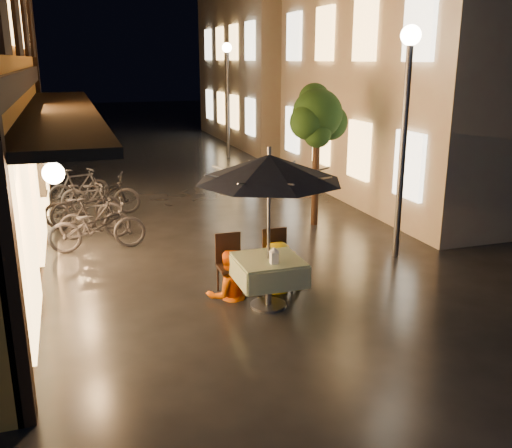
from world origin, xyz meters
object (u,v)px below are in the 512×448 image
object	(u,v)px
patio_umbrella	(269,168)
table_lantern	(274,254)
bicycle_0	(97,226)
person_yellow	(278,244)
cafe_table	(268,270)
person_orange	(228,251)
streetlamp_near	(406,102)

from	to	relation	value
patio_umbrella	table_lantern	xyz separation A→B (m)	(-0.00, -0.23, -1.23)
bicycle_0	patio_umbrella	bearing A→B (deg)	-147.81
table_lantern	person_yellow	world-z (taller)	person_yellow
cafe_table	person_orange	world-z (taller)	person_orange
person_orange	person_yellow	bearing A→B (deg)	177.21
streetlamp_near	person_yellow	xyz separation A→B (m)	(-2.76, -0.89, -2.12)
person_yellow	cafe_table	bearing A→B (deg)	62.64
cafe_table	bicycle_0	xyz separation A→B (m)	(-2.30, 3.59, -0.10)
patio_umbrella	person_yellow	size ratio (longest dim) A/B	1.53
cafe_table	table_lantern	bearing A→B (deg)	-90.00
cafe_table	person_yellow	distance (m)	0.68
patio_umbrella	table_lantern	distance (m)	1.25
patio_umbrella	cafe_table	bearing A→B (deg)	180.00
person_yellow	bicycle_0	world-z (taller)	person_yellow
person_orange	person_yellow	size ratio (longest dim) A/B	0.95
cafe_table	person_yellow	xyz separation A→B (m)	(0.35, 0.55, 0.22)
patio_umbrella	bicycle_0	bearing A→B (deg)	122.67
patio_umbrella	person_yellow	xyz separation A→B (m)	(0.35, 0.55, -1.35)
streetlamp_near	table_lantern	xyz separation A→B (m)	(-3.11, -1.68, -2.00)
streetlamp_near	person_yellow	world-z (taller)	streetlamp_near
person_yellow	streetlamp_near	bearing A→B (deg)	-156.92
table_lantern	person_yellow	distance (m)	0.87
cafe_table	table_lantern	distance (m)	0.41
person_orange	cafe_table	bearing A→B (deg)	128.21
streetlamp_near	person_orange	bearing A→B (deg)	-166.08
table_lantern	bicycle_0	xyz separation A→B (m)	(-2.30, 3.83, -0.43)
bicycle_0	person_orange	bearing A→B (deg)	-149.45
table_lantern	person_orange	world-z (taller)	person_orange
cafe_table	person_yellow	size ratio (longest dim) A/B	0.62
table_lantern	bicycle_0	distance (m)	4.49
patio_umbrella	bicycle_0	size ratio (longest dim) A/B	1.32
patio_umbrella	person_orange	size ratio (longest dim) A/B	1.62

